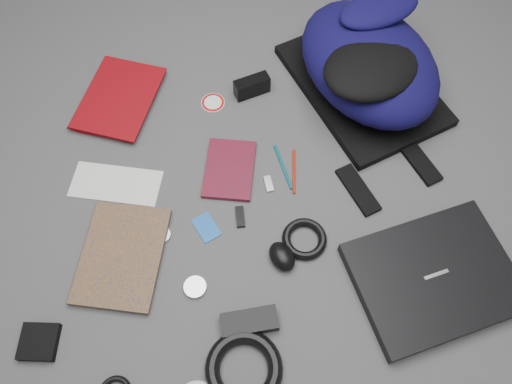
{
  "coord_description": "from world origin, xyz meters",
  "views": [
    {
      "loc": [
        -0.09,
        -0.63,
        1.24
      ],
      "look_at": [
        0.0,
        0.0,
        0.02
      ],
      "focal_mm": 35.0,
      "sensor_mm": 36.0,
      "label": 1
    }
  ],
  "objects": [
    {
      "name": "ground",
      "position": [
        0.0,
        0.0,
        0.0
      ],
      "size": [
        4.0,
        4.0,
        0.0
      ],
      "primitive_type": "plane",
      "color": "#4F4F51",
      "rests_on": "ground"
    },
    {
      "name": "backpack",
      "position": [
        0.38,
        0.33,
        0.11
      ],
      "size": [
        0.54,
        0.64,
        0.23
      ],
      "primitive_type": null,
      "rotation": [
        0.0,
        0.0,
        0.33
      ],
      "color": "black",
      "rests_on": "ground"
    },
    {
      "name": "laptop",
      "position": [
        0.41,
        -0.3,
        0.02
      ],
      "size": [
        0.44,
        0.37,
        0.04
      ],
      "primitive_type": "cube",
      "rotation": [
        0.0,
        0.0,
        0.19
      ],
      "color": "black",
      "rests_on": "ground"
    },
    {
      "name": "textbook_red",
      "position": [
        -0.47,
        0.42,
        0.02
      ],
      "size": [
        0.31,
        0.35,
        0.03
      ],
      "primitive_type": "imported",
      "rotation": [
        0.0,
        0.0,
        -0.4
      ],
      "color": "maroon",
      "rests_on": "ground"
    },
    {
      "name": "comic_book",
      "position": [
        -0.47,
        -0.1,
        0.01
      ],
      "size": [
        0.27,
        0.33,
        0.02
      ],
      "primitive_type": "imported",
      "rotation": [
        0.0,
        0.0,
        -0.26
      ],
      "color": "#C07F0D",
      "rests_on": "ground"
    },
    {
      "name": "envelope",
      "position": [
        -0.39,
        0.09,
        0.0
      ],
      "size": [
        0.27,
        0.18,
        0.0
      ],
      "primitive_type": "cube",
      "rotation": [
        0.0,
        0.0,
        -0.28
      ],
      "color": "white",
      "rests_on": "ground"
    },
    {
      "name": "dvd_case",
      "position": [
        -0.06,
        0.09,
        0.01
      ],
      "size": [
        0.18,
        0.22,
        0.02
      ],
      "primitive_type": "cube",
      "rotation": [
        0.0,
        0.0,
        -0.23
      ],
      "color": "#4C0E1C",
      "rests_on": "ground"
    },
    {
      "name": "compact_camera",
      "position": [
        0.04,
        0.36,
        0.03
      ],
      "size": [
        0.12,
        0.07,
        0.06
      ],
      "primitive_type": "cube",
      "rotation": [
        0.0,
        0.0,
        0.27
      ],
      "color": "black",
      "rests_on": "ground"
    },
    {
      "name": "sticker_disc",
      "position": [
        -0.09,
        0.34,
        0.0
      ],
      "size": [
        0.09,
        0.09,
        0.0
      ],
      "primitive_type": "cylinder",
      "rotation": [
        0.0,
        0.0,
        -0.24
      ],
      "color": "white",
      "rests_on": "ground"
    },
    {
      "name": "pen_teal",
      "position": [
        0.09,
        0.08,
        0.0
      ],
      "size": [
        0.03,
        0.15,
        0.01
      ],
      "primitive_type": "cylinder",
      "rotation": [
        1.57,
        0.0,
        0.17
      ],
      "color": "#0B5964",
      "rests_on": "ground"
    },
    {
      "name": "pen_red",
      "position": [
        0.12,
        0.06,
        0.0
      ],
      "size": [
        0.03,
        0.14,
        0.01
      ],
      "primitive_type": "cylinder",
      "rotation": [
        1.57,
        0.0,
        -0.17
      ],
      "color": "#B3220D",
      "rests_on": "ground"
    },
    {
      "name": "id_badge",
      "position": [
        -0.15,
        -0.08,
        0.0
      ],
      "size": [
        0.08,
        0.09,
        0.0
      ],
      "primitive_type": "cube",
      "rotation": [
        0.0,
        0.0,
        0.43
      ],
      "color": "blue",
      "rests_on": "ground"
    },
    {
      "name": "usb_black",
      "position": [
        -0.05,
        -0.06,
        0.01
      ],
      "size": [
        0.02,
        0.06,
        0.01
      ],
      "primitive_type": "cube",
      "rotation": [
        0.0,
        0.0,
        -0.04
      ],
      "color": "black",
      "rests_on": "ground"
    },
    {
      "name": "usb_silver",
      "position": [
        0.04,
        0.03,
        0.0
      ],
      "size": [
        0.02,
        0.05,
        0.01
      ],
      "primitive_type": "cube",
      "rotation": [
        0.0,
        0.0,
        0.06
      ],
      "color": "silver",
      "rests_on": "ground"
    },
    {
      "name": "mouse",
      "position": [
        0.04,
        -0.2,
        0.02
      ],
      "size": [
        0.09,
        0.1,
        0.04
      ],
      "primitive_type": "ellipsoid",
      "rotation": [
        0.0,
        0.0,
        0.38
      ],
      "color": "black",
      "rests_on": "ground"
    },
    {
      "name": "headphone_left",
      "position": [
        -0.26,
        -0.09,
        0.01
      ],
      "size": [
        0.06,
        0.06,
        0.01
      ],
      "primitive_type": "cylinder",
      "rotation": [
        0.0,
        0.0,
        0.29
      ],
      "color": "#A2A2A4",
      "rests_on": "ground"
    },
    {
      "name": "headphone_right",
      "position": [
        -0.19,
        -0.24,
        0.01
      ],
      "size": [
        0.07,
        0.07,
        0.01
      ],
      "primitive_type": "cylinder",
      "rotation": [
        0.0,
        0.0,
        0.21
      ],
      "color": "silver",
      "rests_on": "ground"
    },
    {
      "name": "cable_coil",
      "position": [
        0.11,
        -0.15,
        0.01
      ],
      "size": [
        0.12,
        0.12,
        0.02
      ],
      "primitive_type": "torus",
      "rotation": [
        0.0,
        0.0,
        -0.02
      ],
      "color": "black",
      "rests_on": "ground"
    },
    {
      "name": "power_brick",
      "position": [
        -0.07,
        -0.35,
        0.02
      ],
      "size": [
        0.14,
        0.06,
        0.03
      ],
      "primitive_type": "cube",
      "rotation": [
        0.0,
        0.0,
        0.03
      ],
      "color": "black",
      "rests_on": "ground"
    },
    {
      "name": "power_cord_coil",
      "position": [
        -0.09,
        -0.45,
        0.02
      ],
      "size": [
        0.23,
        0.23,
        0.04
      ],
      "primitive_type": "torus",
      "rotation": [
        0.0,
        0.0,
        0.31
      ],
      "color": "black",
      "rests_on": "ground"
    },
    {
      "name": "pouch",
      "position": [
        -0.57,
        -0.32,
        0.01
      ],
      "size": [
        0.1,
        0.1,
        0.02
      ],
      "primitive_type": "cube",
      "rotation": [
        0.0,
        0.0,
        -0.17
      ],
      "color": "black",
      "rests_on": "ground"
    }
  ]
}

